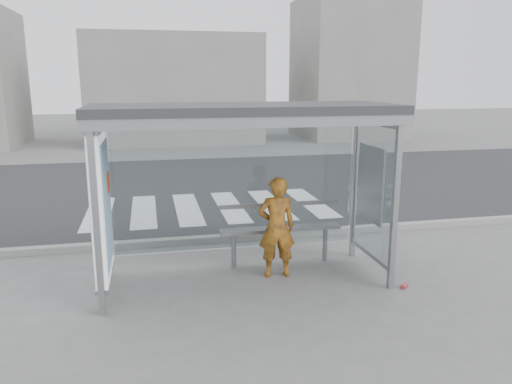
# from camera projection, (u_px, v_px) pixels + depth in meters

# --- Properties ---
(ground) EXTENTS (80.00, 80.00, 0.00)m
(ground) POSITION_uv_depth(u_px,v_px,m) (245.00, 281.00, 7.48)
(ground) COLOR #5F5F5D
(ground) RESTS_ON ground
(road) EXTENTS (30.00, 10.00, 0.01)m
(road) POSITION_uv_depth(u_px,v_px,m) (198.00, 186.00, 14.15)
(road) COLOR #252527
(road) RESTS_ON ground
(curb) EXTENTS (30.00, 0.18, 0.12)m
(curb) POSITION_uv_depth(u_px,v_px,m) (225.00, 238.00, 9.33)
(curb) COLOR gray
(curb) RESTS_ON ground
(crosswalk) EXTENTS (5.55, 3.00, 0.00)m
(crosswalk) POSITION_uv_depth(u_px,v_px,m) (209.00, 208.00, 11.77)
(crosswalk) COLOR silver
(crosswalk) RESTS_ON ground
(bus_shelter) EXTENTS (4.25, 1.65, 2.62)m
(bus_shelter) POSITION_uv_depth(u_px,v_px,m) (218.00, 150.00, 7.03)
(bus_shelter) COLOR gray
(bus_shelter) RESTS_ON ground
(building_center) EXTENTS (8.00, 5.00, 5.00)m
(building_center) POSITION_uv_depth(u_px,v_px,m) (174.00, 89.00, 24.09)
(building_center) COLOR slate
(building_center) RESTS_ON ground
(building_right) EXTENTS (5.00, 5.00, 7.00)m
(building_right) POSITION_uv_depth(u_px,v_px,m) (349.00, 69.00, 25.73)
(building_right) COLOR slate
(building_right) RESTS_ON ground
(person) EXTENTS (0.60, 0.42, 1.56)m
(person) POSITION_uv_depth(u_px,v_px,m) (277.00, 227.00, 7.52)
(person) COLOR #D44B14
(person) RESTS_ON ground
(bench) EXTENTS (1.98, 0.24, 1.02)m
(bench) POSITION_uv_depth(u_px,v_px,m) (280.00, 229.00, 8.05)
(bench) COLOR slate
(bench) RESTS_ON ground
(soda_can) EXTENTS (0.14, 0.13, 0.07)m
(soda_can) POSITION_uv_depth(u_px,v_px,m) (404.00, 286.00, 7.22)
(soda_can) COLOR #D53E4A
(soda_can) RESTS_ON ground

